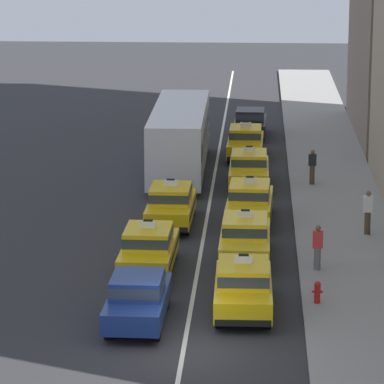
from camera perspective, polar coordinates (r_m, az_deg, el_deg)
ground_plane at (r=34.20m, az=-0.42°, el=-7.78°), size 160.00×160.00×0.00m
lane_stripe_left_right at (r=53.29m, az=0.99°, el=0.14°), size 0.14×80.00×0.01m
sidewalk_curb at (r=48.51m, az=7.37°, el=-1.26°), size 4.00×90.00×0.15m
sedan_left_nearest at (r=36.06m, az=-2.69°, el=-5.20°), size 1.82×4.32×1.58m
taxi_left_second at (r=41.03m, az=-2.15°, el=-2.79°), size 1.87×4.58×1.96m
taxi_left_third at (r=47.09m, az=-1.05°, el=-0.60°), size 1.87×4.58×1.96m
bus_left_fourth at (r=56.38m, az=-0.61°, el=2.79°), size 2.65×11.23×3.22m
taxi_right_nearest at (r=37.06m, az=2.54°, el=-4.62°), size 1.87×4.58×1.96m
taxi_right_second at (r=42.39m, az=2.63°, el=-2.24°), size 1.85×4.57×1.96m
taxi_right_third at (r=47.59m, az=2.85°, el=-0.46°), size 1.97×4.62×1.96m
taxi_right_fourth at (r=53.64m, az=2.82°, el=1.18°), size 1.84×4.57×1.96m
taxi_right_fifth at (r=59.86m, az=2.65°, el=2.50°), size 1.89×4.59×1.96m
sedan_right_sixth at (r=65.54m, az=2.88°, el=3.46°), size 1.86×4.34×1.58m
pedestrian_near_crosswalk at (r=45.72m, az=8.65°, el=-0.99°), size 0.36×0.24×1.75m
pedestrian_mid_block at (r=41.04m, az=6.20°, el=-2.72°), size 0.36×0.24×1.62m
pedestrian_by_storefront at (r=53.75m, az=5.94°, el=1.24°), size 0.36×0.24×1.62m
fire_hydrant at (r=37.75m, az=6.19°, el=-4.87°), size 0.36×0.22×0.73m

